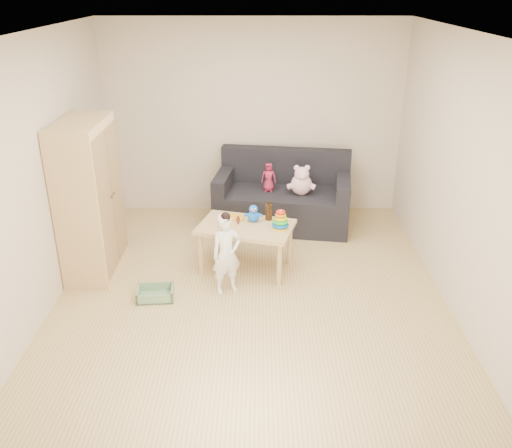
{
  "coord_description": "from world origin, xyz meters",
  "views": [
    {
      "loc": [
        0.08,
        -4.97,
        3.01
      ],
      "look_at": [
        0.05,
        0.25,
        0.65
      ],
      "focal_mm": 38.0,
      "sensor_mm": 36.0,
      "label": 1
    }
  ],
  "objects_px": {
    "play_table": "(246,247)",
    "sofa": "(282,208)",
    "wardrobe": "(89,199)",
    "toddler": "(227,255)"
  },
  "relations": [
    {
      "from": "sofa",
      "to": "play_table",
      "type": "distance_m",
      "value": 1.29
    },
    {
      "from": "wardrobe",
      "to": "sofa",
      "type": "relative_size",
      "value": 0.98
    },
    {
      "from": "sofa",
      "to": "toddler",
      "type": "xyz_separation_m",
      "value": [
        -0.64,
        -1.7,
        0.18
      ]
    },
    {
      "from": "wardrobe",
      "to": "play_table",
      "type": "distance_m",
      "value": 1.79
    },
    {
      "from": "wardrobe",
      "to": "toddler",
      "type": "height_order",
      "value": "wardrobe"
    },
    {
      "from": "wardrobe",
      "to": "sofa",
      "type": "xyz_separation_m",
      "value": [
        2.14,
        1.23,
        -0.61
      ]
    },
    {
      "from": "play_table",
      "to": "toddler",
      "type": "bearing_deg",
      "value": -111.23
    },
    {
      "from": "wardrobe",
      "to": "toddler",
      "type": "distance_m",
      "value": 1.63
    },
    {
      "from": "play_table",
      "to": "sofa",
      "type": "bearing_deg",
      "value": 69.4
    },
    {
      "from": "play_table",
      "to": "toddler",
      "type": "relative_size",
      "value": 1.2
    }
  ]
}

